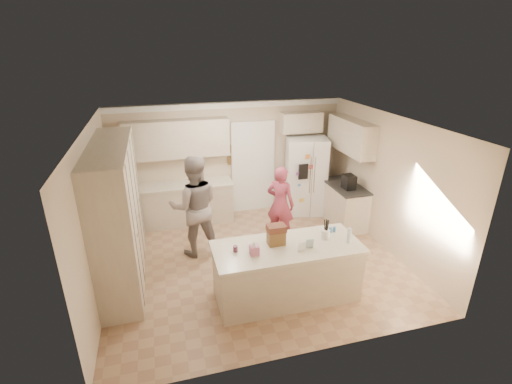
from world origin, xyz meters
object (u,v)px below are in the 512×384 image
object	(u,v)px
refrigerator	(306,176)
tissue_box	(254,250)
teen_girl	(280,204)
coffee_maker	(349,182)
utensil_crock	(325,234)
teen_boy	(195,206)
dollhouse_body	(276,238)
island_base	(286,273)

from	to	relation	value
refrigerator	tissue_box	world-z (taller)	refrigerator
refrigerator	teen_girl	size ratio (longest dim) A/B	1.14
teen_girl	tissue_box	bearing A→B (deg)	101.65
refrigerator	coffee_maker	distance (m)	1.17
coffee_maker	tissue_box	bearing A→B (deg)	-142.43
teen_girl	utensil_crock	bearing A→B (deg)	135.62
refrigerator	teen_boy	world-z (taller)	teen_boy
tissue_box	teen_girl	bearing A→B (deg)	60.96
utensil_crock	dollhouse_body	size ratio (longest dim) A/B	0.58
coffee_maker	dollhouse_body	xyz separation A→B (m)	(-2.20, -1.80, -0.03)
teen_boy	teen_girl	bearing A→B (deg)	-174.94
refrigerator	utensil_crock	xyz separation A→B (m)	(-0.85, -2.87, 0.10)
teen_boy	teen_girl	xyz separation A→B (m)	(1.71, 0.07, -0.18)
refrigerator	teen_boy	distance (m)	2.96
tissue_box	teen_boy	world-z (taller)	teen_boy
tissue_box	utensil_crock	bearing A→B (deg)	7.13
coffee_maker	island_base	bearing A→B (deg)	-137.17
tissue_box	dollhouse_body	distance (m)	0.45
island_base	utensil_crock	size ratio (longest dim) A/B	14.67
island_base	teen_girl	world-z (taller)	teen_girl
coffee_maker	teen_girl	distance (m)	1.58
dollhouse_body	teen_girl	distance (m)	1.83
tissue_box	teen_girl	distance (m)	2.17
teen_boy	island_base	bearing A→B (deg)	127.68
island_base	dollhouse_body	world-z (taller)	dollhouse_body
teen_boy	utensil_crock	bearing A→B (deg)	140.66
island_base	tissue_box	xyz separation A→B (m)	(-0.55, -0.10, 0.56)
island_base	tissue_box	bearing A→B (deg)	-169.70
refrigerator	island_base	distance (m)	3.31
coffee_maker	tissue_box	size ratio (longest dim) A/B	2.14
tissue_box	teen_girl	size ratio (longest dim) A/B	0.09
dollhouse_body	teen_boy	world-z (taller)	teen_boy
dollhouse_body	utensil_crock	bearing A→B (deg)	-3.58
island_base	dollhouse_body	bearing A→B (deg)	146.31
dollhouse_body	teen_boy	size ratio (longest dim) A/B	0.13
island_base	coffee_maker	bearing A→B (deg)	42.83
tissue_box	dollhouse_body	world-z (taller)	dollhouse_body
refrigerator	coffee_maker	xyz separation A→B (m)	(0.55, -1.02, 0.17)
dollhouse_body	teen_girl	bearing A→B (deg)	68.97
refrigerator	teen_boy	size ratio (longest dim) A/B	0.92
refrigerator	coffee_maker	size ratio (longest dim) A/B	6.00
refrigerator	teen_girl	xyz separation A→B (m)	(-1.00, -1.13, -0.11)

